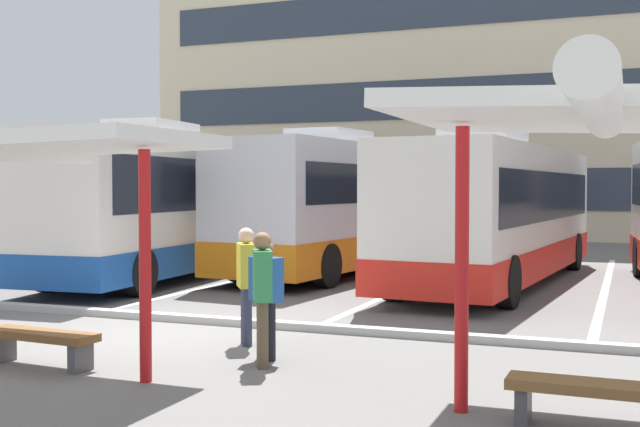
# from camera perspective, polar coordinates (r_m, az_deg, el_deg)

# --- Properties ---
(ground_plane) EXTENTS (160.00, 160.00, 0.00)m
(ground_plane) POSITION_cam_1_polar(r_m,az_deg,el_deg) (12.60, -11.74, -8.45)
(ground_plane) COLOR slate
(terminal_building) EXTENTS (30.33, 14.14, 22.50)m
(terminal_building) POSITION_cam_1_polar(r_m,az_deg,el_deg) (42.42, 12.12, 12.24)
(terminal_building) COLOR beige
(terminal_building) RESTS_ON ground
(coach_bus_0) EXTENTS (2.57, 10.84, 3.78)m
(coach_bus_0) POSITION_cam_1_polar(r_m,az_deg,el_deg) (23.92, -17.85, 0.63)
(coach_bus_0) COLOR silver
(coach_bus_0) RESTS_ON ground
(coach_bus_1) EXTENTS (3.19, 11.12, 3.81)m
(coach_bus_1) POSITION_cam_1_polar(r_m,az_deg,el_deg) (20.62, -10.06, 0.60)
(coach_bus_1) COLOR silver
(coach_bus_1) RESTS_ON ground
(coach_bus_2) EXTENTS (3.64, 11.09, 3.71)m
(coach_bus_2) POSITION_cam_1_polar(r_m,az_deg,el_deg) (21.63, 2.32, 0.49)
(coach_bus_2) COLOR silver
(coach_bus_2) RESTS_ON ground
(coach_bus_3) EXTENTS (3.45, 11.13, 3.50)m
(coach_bus_3) POSITION_cam_1_polar(r_m,az_deg,el_deg) (19.10, 12.69, -0.03)
(coach_bus_3) COLOR silver
(coach_bus_3) RESTS_ON ground
(lane_stripe_0) EXTENTS (0.16, 14.00, 0.01)m
(lane_stripe_0) POSITION_cam_1_polar(r_m,az_deg,el_deg) (25.82, -20.76, -3.22)
(lane_stripe_0) COLOR white
(lane_stripe_0) RESTS_ON ground
(lane_stripe_1) EXTENTS (0.16, 14.00, 0.01)m
(lane_stripe_1) POSITION_cam_1_polar(r_m,az_deg,el_deg) (23.23, -13.04, -3.70)
(lane_stripe_1) COLOR white
(lane_stripe_1) RESTS_ON ground
(lane_stripe_2) EXTENTS (0.16, 14.00, 0.01)m
(lane_stripe_2) POSITION_cam_1_polar(r_m,az_deg,el_deg) (21.15, -3.60, -4.20)
(lane_stripe_2) COLOR white
(lane_stripe_2) RESTS_ON ground
(lane_stripe_3) EXTENTS (0.16, 14.00, 0.01)m
(lane_stripe_3) POSITION_cam_1_polar(r_m,az_deg,el_deg) (19.76, 7.53, -4.65)
(lane_stripe_3) COLOR white
(lane_stripe_3) RESTS_ON ground
(lane_stripe_4) EXTENTS (0.16, 14.00, 0.01)m
(lane_stripe_4) POSITION_cam_1_polar(r_m,az_deg,el_deg) (19.21, 19.82, -4.94)
(lane_stripe_4) COLOR white
(lane_stripe_4) RESTS_ON ground
(waiting_shelter_1) EXTENTS (4.34, 4.46, 2.92)m
(waiting_shelter_1) POSITION_cam_1_polar(r_m,az_deg,el_deg) (10.20, -21.13, 4.27)
(waiting_shelter_1) COLOR red
(waiting_shelter_1) RESTS_ON ground
(bench_1) EXTENTS (1.61, 0.53, 0.45)m
(bench_1) POSITION_cam_1_polar(r_m,az_deg,el_deg) (10.69, -19.39, -8.57)
(bench_1) COLOR brown
(bench_1) RESTS_ON ground
(waiting_shelter_2) EXTENTS (3.66, 4.90, 3.09)m
(waiting_shelter_2) POSITION_cam_1_polar(r_m,az_deg,el_deg) (7.62, 19.68, 6.38)
(waiting_shelter_2) COLOR red
(waiting_shelter_2) RESTS_ON ground
(bench_2) EXTENTS (1.71, 0.45, 0.45)m
(bench_2) POSITION_cam_1_polar(r_m,az_deg,el_deg) (7.96, 19.50, -12.16)
(bench_2) COLOR brown
(bench_2) RESTS_ON ground
(platform_kerb) EXTENTS (44.00, 0.24, 0.12)m
(platform_kerb) POSITION_cam_1_polar(r_m,az_deg,el_deg) (13.52, -9.16, -7.47)
(platform_kerb) COLOR #ADADA8
(platform_kerb) RESTS_ON ground
(waiting_passenger_0) EXTENTS (0.50, 0.37, 1.55)m
(waiting_passenger_0) POSITION_cam_1_polar(r_m,az_deg,el_deg) (10.42, -3.89, -5.67)
(waiting_passenger_0) COLOR black
(waiting_passenger_0) RESTS_ON ground
(waiting_passenger_1) EXTENTS (0.43, 0.54, 1.70)m
(waiting_passenger_1) POSITION_cam_1_polar(r_m,az_deg,el_deg) (10.00, -4.16, -5.41)
(waiting_passenger_1) COLOR brown
(waiting_passenger_1) RESTS_ON ground
(waiting_passenger_2) EXTENTS (0.45, 0.52, 1.68)m
(waiting_passenger_2) POSITION_cam_1_polar(r_m,az_deg,el_deg) (11.39, -5.31, -4.58)
(waiting_passenger_2) COLOR #33384C
(waiting_passenger_2) RESTS_ON ground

